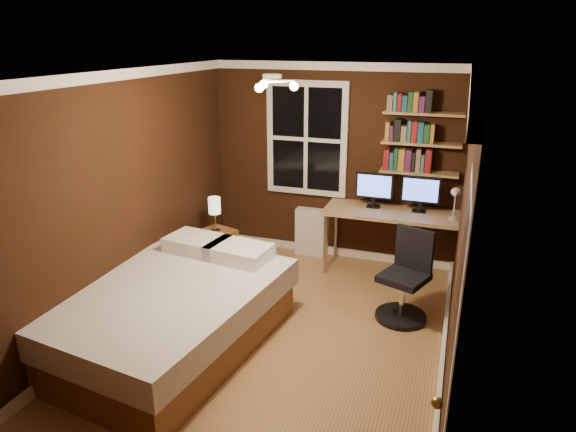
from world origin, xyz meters
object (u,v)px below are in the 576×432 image
(desk_lamp, at_px, (455,203))
(bedside_lamp, at_px, (215,215))
(bed, at_px, (170,314))
(office_chair, at_px, (405,286))
(desk, at_px, (395,216))
(monitor_left, at_px, (374,190))
(nightstand, at_px, (217,250))
(monitor_right, at_px, (420,195))
(radiator, at_px, (312,232))

(desk_lamp, bearing_deg, bedside_lamp, -170.74)
(bed, bearing_deg, office_chair, 38.93)
(office_chair, bearing_deg, bedside_lamp, -169.54)
(desk_lamp, relative_size, office_chair, 0.46)
(desk_lamp, bearing_deg, office_chair, -113.41)
(desk, bearing_deg, monitor_left, 163.08)
(desk_lamp, height_order, office_chair, desk_lamp)
(nightstand, distance_m, monitor_right, 2.59)
(bed, xyz_separation_m, nightstand, (-0.35, 1.68, -0.07))
(desk_lamp, distance_m, office_chair, 1.19)
(nightstand, bearing_deg, monitor_left, 38.39)
(nightstand, relative_size, monitor_left, 1.11)
(bed, bearing_deg, monitor_left, 65.81)
(monitor_right, bearing_deg, office_chair, -89.76)
(monitor_left, distance_m, monitor_right, 0.55)
(monitor_right, distance_m, desk_lamp, 0.46)
(radiator, distance_m, office_chair, 1.87)
(monitor_left, xyz_separation_m, monitor_right, (0.55, 0.00, 0.00))
(nightstand, relative_size, desk, 0.30)
(bed, distance_m, desk_lamp, 3.30)
(nightstand, bearing_deg, monitor_right, 33.95)
(bedside_lamp, xyz_separation_m, monitor_left, (1.83, 0.68, 0.29))
(bed, xyz_separation_m, radiator, (0.65, 2.50, -0.01))
(bed, relative_size, nightstand, 4.86)
(monitor_left, relative_size, office_chair, 0.48)
(bedside_lamp, distance_m, monitor_left, 1.97)
(nightstand, height_order, desk_lamp, desk_lamp)
(desk, height_order, monitor_left, monitor_left)
(bed, height_order, monitor_right, monitor_right)
(bed, bearing_deg, desk, 60.21)
(desk, xyz_separation_m, desk_lamp, (0.67, -0.14, 0.28))
(monitor_left, bearing_deg, desk, -16.92)
(radiator, xyz_separation_m, monitor_right, (1.37, -0.14, 0.70))
(nightstand, relative_size, office_chair, 0.53)
(monitor_right, bearing_deg, bed, -130.62)
(bedside_lamp, bearing_deg, monitor_right, 15.95)
(desk, height_order, office_chair, office_chair)
(radiator, xyz_separation_m, desk_lamp, (1.77, -0.36, 0.70))
(bed, distance_m, nightstand, 1.72)
(desk, bearing_deg, office_chair, -75.25)
(bedside_lamp, relative_size, office_chair, 0.46)
(bed, relative_size, monitor_left, 5.40)
(bedside_lamp, height_order, desk_lamp, desk_lamp)
(nightstand, relative_size, monitor_right, 1.11)
(nightstand, bearing_deg, radiator, 57.08)
(radiator, height_order, monitor_left, monitor_left)
(monitor_left, height_order, monitor_right, same)
(nightstand, bearing_deg, bed, -60.15)
(bed, height_order, office_chair, office_chair)
(nightstand, distance_m, monitor_left, 2.09)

